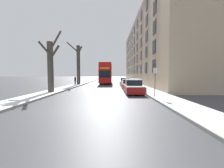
{
  "coord_description": "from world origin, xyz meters",
  "views": [
    {
      "loc": [
        1.3,
        -8.79,
        2.01
      ],
      "look_at": [
        1.12,
        20.17,
        0.2
      ],
      "focal_mm": 24.0,
      "sensor_mm": 36.0,
      "label": 1
    }
  ],
  "objects": [
    {
      "name": "sidewalk_right",
      "position": [
        5.6,
        53.0,
        0.08
      ],
      "size": [
        2.16,
        130.0,
        0.16
      ],
      "color": "gray",
      "rests_on": "ground"
    },
    {
      "name": "parked_car_1",
      "position": [
        3.47,
        12.68,
        0.62
      ],
      "size": [
        1.76,
        4.01,
        1.34
      ],
      "color": "maroon",
      "rests_on": "ground"
    },
    {
      "name": "bare_tree_left_1",
      "position": [
        -5.34,
        19.93,
        4.11
      ],
      "size": [
        3.15,
        3.13,
        8.21
      ],
      "color": "#423A30",
      "rests_on": "ground"
    },
    {
      "name": "parked_car_0",
      "position": [
        3.47,
        7.13,
        0.7
      ],
      "size": [
        1.81,
        4.56,
        1.54
      ],
      "color": "maroon",
      "rests_on": "ground"
    },
    {
      "name": "pedestrian_left_sidewalk",
      "position": [
        -5.93,
        19.79,
        0.93
      ],
      "size": [
        0.37,
        0.37,
        1.7
      ],
      "rotation": [
        0.0,
        0.0,
        5.66
      ],
      "color": "#4C4742",
      "rests_on": "ground"
    },
    {
      "name": "double_decker_bus",
      "position": [
        -0.26,
        25.36,
        2.52
      ],
      "size": [
        2.54,
        10.39,
        4.46
      ],
      "color": "red",
      "rests_on": "ground"
    },
    {
      "name": "street_sign_post",
      "position": [
        4.83,
        3.74,
        1.49
      ],
      "size": [
        0.32,
        0.07,
        2.61
      ],
      "color": "#4C4F54",
      "rests_on": "ground"
    },
    {
      "name": "ground_plane",
      "position": [
        0.0,
        0.0,
        0.0
      ],
      "size": [
        320.0,
        320.0,
        0.0
      ],
      "primitive_type": "plane",
      "color": "#424247"
    },
    {
      "name": "sidewalk_left",
      "position": [
        -5.6,
        53.0,
        0.08
      ],
      "size": [
        2.16,
        130.0,
        0.16
      ],
      "color": "gray",
      "rests_on": "ground"
    },
    {
      "name": "bare_tree_left_0",
      "position": [
        -5.43,
        7.4,
        3.26
      ],
      "size": [
        2.79,
        3.63,
        7.24
      ],
      "color": "#423A30",
      "rests_on": "ground"
    },
    {
      "name": "parked_car_2",
      "position": [
        3.47,
        18.64,
        0.67
      ],
      "size": [
        1.71,
        4.44,
        1.45
      ],
      "color": "silver",
      "rests_on": "ground"
    },
    {
      "name": "terrace_facade_right",
      "position": [
        11.18,
        29.53,
        7.79
      ],
      "size": [
        9.1,
        47.54,
        15.58
      ],
      "color": "tan",
      "rests_on": "ground"
    }
  ]
}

